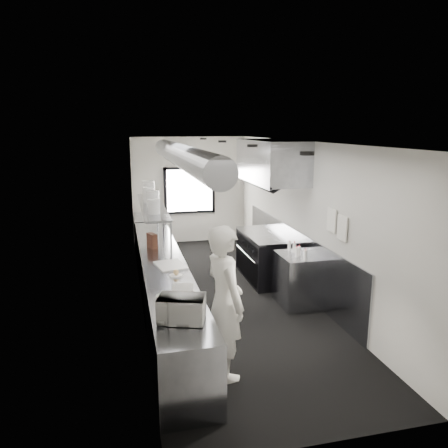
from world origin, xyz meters
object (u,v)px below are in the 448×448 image
deli_tub_a (171,315)px  squeeze_bottle_b (297,252)px  exhaust_hood (271,161)px  squeeze_bottle_e (289,246)px  prep_counter (164,287)px  squeeze_bottle_a (305,255)px  deli_tub_b (162,299)px  plate_stack_a (154,207)px  pass_shelf (152,207)px  microwave (181,309)px  squeeze_bottle_d (294,247)px  far_work_table (149,234)px  knife_block (152,241)px  line_cook (225,302)px  bottle_station (298,280)px  small_plate (176,275)px  cutting_board (170,265)px  range (266,256)px  plate_stack_b (153,199)px  plate_stack_d (148,190)px  squeeze_bottle_c (299,251)px

deli_tub_a → squeeze_bottle_b: 3.03m
exhaust_hood → squeeze_bottle_e: 1.79m
prep_counter → squeeze_bottle_a: bearing=-12.5°
deli_tub_b → plate_stack_a: size_ratio=0.61×
pass_shelf → squeeze_bottle_a: (2.33, -2.01, -0.55)m
microwave → squeeze_bottle_d: bearing=62.2°
microwave → squeeze_bottle_b: (2.23, 2.01, -0.06)m
far_work_table → knife_block: size_ratio=4.54×
line_cook → squeeze_bottle_d: bearing=-55.1°
far_work_table → pass_shelf: bearing=-91.1°
bottle_station → small_plate: (-2.19, -0.60, 0.46)m
knife_block → plate_stack_a: bearing=-99.8°
exhaust_hood → squeeze_bottle_d: (0.04, -1.24, -1.40)m
cutting_board → squeeze_bottle_d: squeeze_bottle_d is taller
line_cook → plate_stack_a: (-0.62, 2.69, 0.73)m
squeeze_bottle_e → prep_counter: bearing=-177.9°
range → line_cook: (-1.64, -3.25, 0.49)m
bottle_station → plate_stack_b: (-2.34, 1.53, 1.27)m
pass_shelf → microwave: 3.85m
cutting_board → squeeze_bottle_d: size_ratio=3.12×
small_plate → plate_stack_d: size_ratio=0.51×
cutting_board → squeeze_bottle_c: 2.20m
range → plate_stack_d: bearing=156.3°
bottle_station → pass_shelf: bearing=144.0°
far_work_table → plate_stack_a: (-0.07, -3.07, 1.25)m
plate_stack_a → far_work_table: bearing=88.6°
squeeze_bottle_a → microwave: bearing=-141.7°
microwave → knife_block: 3.16m
cutting_board → plate_stack_d: plate_stack_d is taller
exhaust_hood → small_plate: size_ratio=11.15×
plate_stack_d → squeeze_bottle_a: bearing=-48.9°
small_plate → squeeze_bottle_a: 2.19m
exhaust_hood → deli_tub_a: (-2.37, -3.44, -1.44)m
small_plate → plate_stack_d: 3.11m
squeeze_bottle_d → squeeze_bottle_e: size_ratio=1.01×
bottle_station → deli_tub_a: bearing=-139.9°
cutting_board → plate_stack_b: (-0.13, 1.62, 0.81)m
range → cutting_board: (-2.10, -1.49, 0.44)m
far_work_table → cutting_board: cutting_board is taller
bottle_station → deli_tub_b: deli_tub_b is taller
exhaust_hood → knife_block: (-2.36, -0.36, -1.36)m
prep_counter → deli_tub_b: size_ratio=39.39×
squeeze_bottle_a → plate_stack_d: bearing=131.1°
line_cook → plate_stack_a: bearing=-1.4°
deli_tub_b → squeeze_bottle_a: bearing=27.2°
squeeze_bottle_a → deli_tub_a: bearing=-144.3°
knife_block → squeeze_bottle_e: size_ratio=1.51×
exhaust_hood → squeeze_bottle_e: exhaust_hood is taller
exhaust_hood → small_plate: (-2.13, -2.00, -1.48)m
exhaust_hood → knife_block: exhaust_hood is taller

